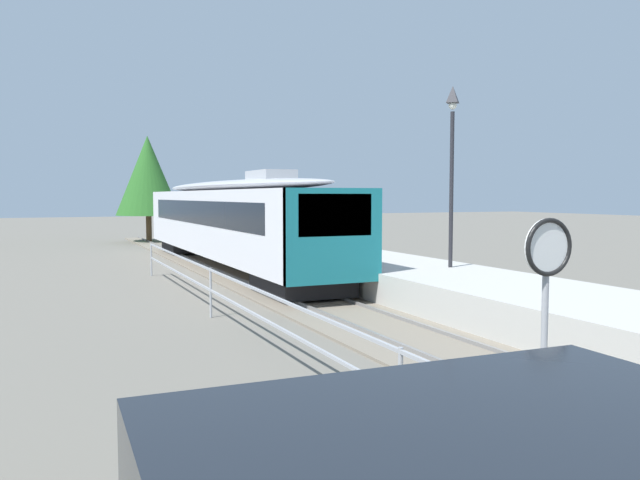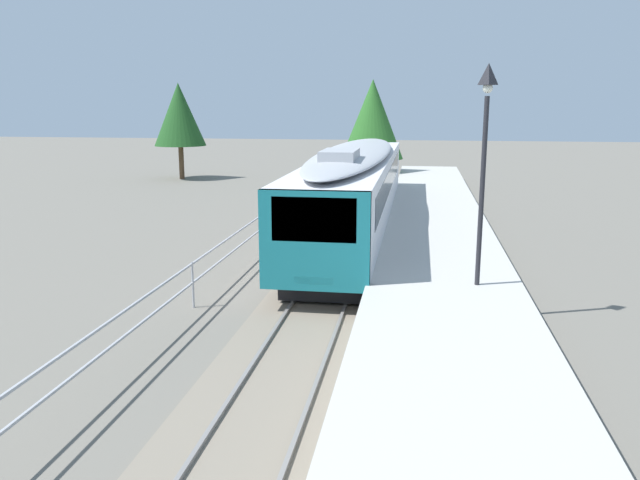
% 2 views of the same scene
% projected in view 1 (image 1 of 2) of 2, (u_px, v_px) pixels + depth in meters
% --- Properties ---
extents(ground_plane, '(160.00, 160.00, 0.00)m').
position_uv_depth(ground_plane, '(213.00, 310.00, 16.75)').
color(ground_plane, '#6B665B').
extents(track_rails, '(3.20, 60.00, 0.14)m').
position_uv_depth(track_rails, '(316.00, 301.00, 17.96)').
color(track_rails, slate).
rests_on(track_rails, ground).
extents(commuter_train, '(2.82, 20.28, 3.74)m').
position_uv_depth(commuter_train, '(230.00, 217.00, 25.78)').
color(commuter_train, silver).
rests_on(commuter_train, track_rails).
extents(station_platform, '(3.90, 60.00, 0.90)m').
position_uv_depth(station_platform, '(413.00, 280.00, 19.26)').
color(station_platform, '#B7B5AD').
rests_on(station_platform, ground).
extents(platform_lamp_mid_platform, '(0.34, 0.34, 5.35)m').
position_uv_depth(platform_lamp_mid_platform, '(452.00, 142.00, 18.59)').
color(platform_lamp_mid_platform, '#232328').
rests_on(platform_lamp_mid_platform, station_platform).
extents(speed_limit_sign, '(0.61, 0.10, 2.81)m').
position_uv_depth(speed_limit_sign, '(547.00, 283.00, 6.56)').
color(speed_limit_sign, '#9EA0A5').
rests_on(speed_limit_sign, ground).
extents(carpark_fence, '(0.06, 36.06, 1.25)m').
position_uv_depth(carpark_fence, '(400.00, 376.00, 7.45)').
color(carpark_fence, '#9EA0A5').
rests_on(carpark_fence, ground).
extents(tree_behind_station_far, '(4.12, 4.12, 6.91)m').
position_uv_depth(tree_behind_station_far, '(148.00, 176.00, 40.90)').
color(tree_behind_station_far, brown).
rests_on(tree_behind_station_far, ground).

